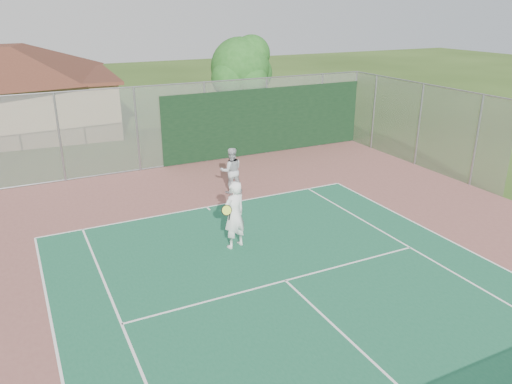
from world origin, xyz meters
TOP-DOWN VIEW (x-y plane):
  - back_fence at (2.11, 16.98)m, footprint 20.08×0.11m
  - side_fence_right at (10.00, 12.50)m, footprint 0.08×9.00m
  - tree at (5.78, 21.34)m, footprint 3.69×3.49m
  - player_white_front at (-0.36, 8.71)m, footprint 0.95×0.77m
  - player_grey_back at (1.35, 12.81)m, footprint 0.95×0.81m

SIDE VIEW (x-z plane):
  - player_grey_back at x=1.35m, z-range 0.00..1.71m
  - player_white_front at x=-0.36m, z-range 0.00..1.99m
  - back_fence at x=2.11m, z-range -0.09..3.43m
  - side_fence_right at x=10.00m, z-range 0.00..3.50m
  - tree at x=5.78m, z-range 0.81..5.95m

